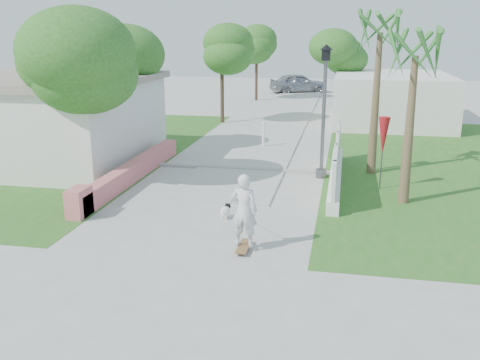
% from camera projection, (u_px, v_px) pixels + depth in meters
% --- Properties ---
extents(ground, '(90.00, 90.00, 0.00)m').
position_uv_depth(ground, '(196.00, 228.00, 13.65)').
color(ground, '#B7B7B2').
rests_on(ground, ground).
extents(path_strip, '(3.20, 36.00, 0.06)m').
position_uv_depth(path_strip, '(285.00, 113.00, 32.53)').
color(path_strip, '#B7B7B2').
rests_on(path_strip, ground).
extents(curb, '(6.50, 0.25, 0.10)m').
position_uv_depth(curb, '(241.00, 169.00, 19.30)').
color(curb, '#999993').
rests_on(curb, ground).
extents(grass_left, '(8.00, 20.00, 0.01)m').
position_uv_depth(grass_left, '(87.00, 150.00, 22.52)').
color(grass_left, '#2A631F').
rests_on(grass_left, ground).
extents(grass_right, '(8.00, 20.00, 0.01)m').
position_uv_depth(grass_right, '(435.00, 166.00, 19.89)').
color(grass_right, '#2A631F').
rests_on(grass_right, ground).
extents(pink_wall, '(0.45, 8.20, 0.80)m').
position_uv_depth(pink_wall, '(128.00, 174.00, 17.54)').
color(pink_wall, '#C46466').
rests_on(pink_wall, ground).
extents(house_left, '(8.40, 7.40, 3.23)m').
position_uv_depth(house_left, '(35.00, 118.00, 20.37)').
color(house_left, silver).
rests_on(house_left, ground).
extents(lattice_fence, '(0.35, 7.00, 1.50)m').
position_uv_depth(lattice_fence, '(336.00, 166.00, 17.59)').
color(lattice_fence, white).
rests_on(lattice_fence, ground).
extents(building_right, '(6.00, 8.00, 2.60)m').
position_uv_depth(building_right, '(391.00, 98.00, 29.18)').
color(building_right, silver).
rests_on(building_right, ground).
extents(street_lamp, '(0.44, 0.44, 4.44)m').
position_uv_depth(street_lamp, '(324.00, 107.00, 17.65)').
color(street_lamp, '#59595E').
rests_on(street_lamp, ground).
extents(bollard, '(0.14, 0.14, 1.09)m').
position_uv_depth(bollard, '(263.00, 134.00, 22.90)').
color(bollard, white).
rests_on(bollard, ground).
extents(patio_umbrella, '(0.36, 0.36, 2.30)m').
position_uv_depth(patio_umbrella, '(383.00, 137.00, 16.55)').
color(patio_umbrella, '#59595E').
rests_on(patio_umbrella, ground).
extents(tree_left_near, '(3.60, 3.60, 5.28)m').
position_uv_depth(tree_left_near, '(78.00, 66.00, 16.27)').
color(tree_left_near, '#4C3826').
rests_on(tree_left_near, ground).
extents(tree_left_mid, '(3.20, 3.20, 4.85)m').
position_uv_depth(tree_left_mid, '(121.00, 65.00, 21.75)').
color(tree_left_mid, '#4C3826').
rests_on(tree_left_mid, ground).
extents(tree_path_left, '(3.40, 3.40, 5.23)m').
position_uv_depth(tree_path_left, '(222.00, 51.00, 28.27)').
color(tree_path_left, '#4C3826').
rests_on(tree_path_left, ground).
extents(tree_path_right, '(3.00, 3.00, 4.79)m').
position_uv_depth(tree_path_right, '(342.00, 55.00, 30.98)').
color(tree_path_right, '#4C3826').
rests_on(tree_path_right, ground).
extents(tree_path_far, '(3.20, 3.20, 5.17)m').
position_uv_depth(tree_path_far, '(257.00, 46.00, 37.68)').
color(tree_path_far, '#4C3826').
rests_on(tree_path_far, ground).
extents(palm_far, '(1.80, 1.80, 5.30)m').
position_uv_depth(palm_far, '(380.00, 42.00, 17.72)').
color(palm_far, brown).
rests_on(palm_far, ground).
extents(palm_near, '(1.80, 1.80, 4.70)m').
position_uv_depth(palm_near, '(415.00, 65.00, 14.60)').
color(palm_near, brown).
rests_on(palm_near, ground).
extents(skateboarder, '(1.21, 2.66, 1.81)m').
position_uv_depth(skateboarder, '(233.00, 205.00, 12.92)').
color(skateboarder, brown).
rests_on(skateboarder, ground).
extents(dog, '(0.29, 0.56, 0.38)m').
position_uv_depth(dog, '(226.00, 211.00, 14.30)').
color(dog, white).
rests_on(dog, ground).
extents(parked_car, '(4.93, 3.44, 1.56)m').
position_uv_depth(parked_car, '(298.00, 83.00, 43.28)').
color(parked_car, '#A3A6AB').
rests_on(parked_car, ground).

